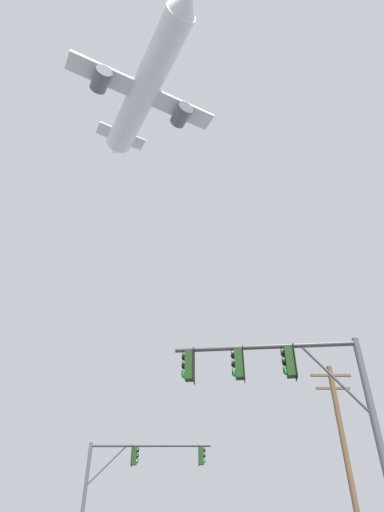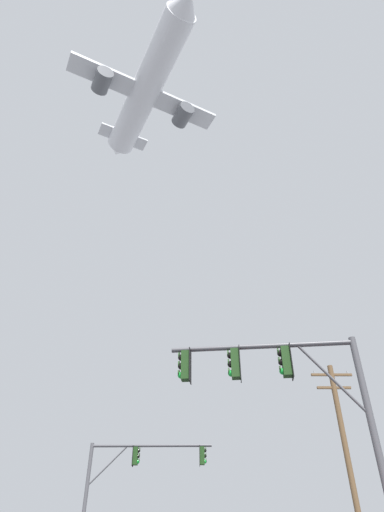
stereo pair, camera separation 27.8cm
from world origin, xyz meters
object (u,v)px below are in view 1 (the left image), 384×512
at_px(utility_pole, 346,454).
at_px(airplane, 145,87).
at_px(signal_pole_near, 290,389).
at_px(signal_pole_far, 131,472).

distance_m(utility_pole, airplane, 52.44).
height_order(signal_pole_near, utility_pole, utility_pole).
xyz_separation_m(signal_pole_near, utility_pole, (4.87, 10.06, 0.00)).
height_order(signal_pole_near, airplane, airplane).
relative_size(signal_pole_near, airplane, 0.25).
height_order(signal_pole_far, airplane, airplane).
height_order(signal_pole_near, signal_pole_far, signal_pole_near).
bearing_deg(airplane, signal_pole_far, -71.93).
distance_m(signal_pole_far, utility_pole, 11.20).
xyz_separation_m(signal_pole_far, utility_pole, (10.76, -3.09, 0.39)).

